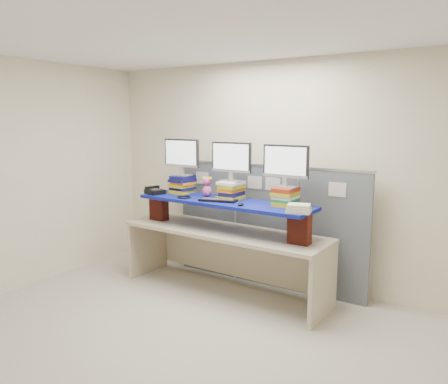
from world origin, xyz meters
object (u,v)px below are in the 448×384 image
Objects in this scene: monitor_left at (182,155)px; desk_phone at (155,191)px; blue_board at (224,202)px; monitor_center at (231,159)px; keyboard at (218,200)px; monitor_right at (286,163)px; desk at (224,242)px.

desk_phone is at bearing -138.66° from monitor_left.
monitor_center is (0.03, 0.12, 0.50)m from blue_board.
keyboard is at bearing -16.28° from monitor_left.
desk_phone reaches higher than keyboard.
blue_board is at bearing 61.01° from keyboard.
monitor_center is at bearing 180.00° from monitor_right.
monitor_left reaches higher than keyboard.
keyboard is at bearing -103.18° from desk.
desk_phone is (-1.01, -0.08, 0.05)m from blue_board.
blue_board is at bearing 0.00° from desk.
desk is 0.53m from keyboard.
monitor_center is at bearing -0.00° from monitor_left.
monitor_center is 1.00× the size of monitor_right.
desk_phone is at bearing -167.21° from monitor_center.
monitor_center is at bearing 62.46° from keyboard.
monitor_left is at bearing 55.80° from desk_phone.
monitor_right reaches higher than blue_board.
monitor_center is 2.02× the size of desk_phone.
monitor_center is (0.76, -0.02, -0.02)m from monitor_left.
monitor_right is 1.80m from desk_phone.
monitor_center is 0.51m from keyboard.
desk is at bearing 0.00° from blue_board.
monitor_left is (-0.73, 0.14, 0.52)m from blue_board.
monitor_right is 2.02× the size of desk_phone.
blue_board is 0.89m from monitor_right.
blue_board is at bearing 20.96° from desk_phone.
desk is 9.75× the size of desk_phone.
monitor_right is (0.74, 0.10, 0.98)m from desk.
monitor_center reaches higher than desk.
monitor_center is at bearing 27.25° from desk_phone.
desk_phone is at bearing -172.36° from monitor_right.
monitor_center reaches higher than monitor_right.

